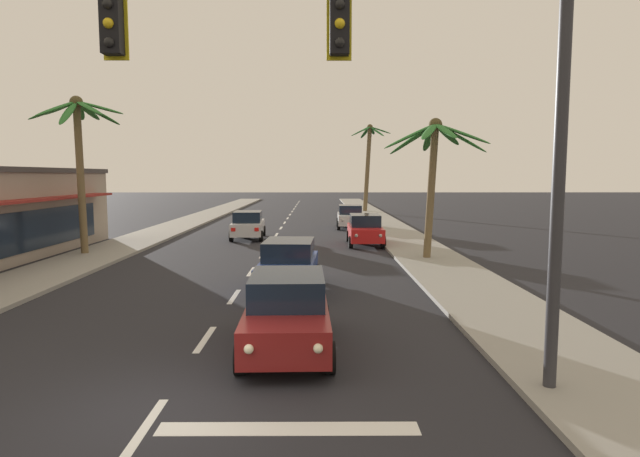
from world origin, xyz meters
name	(u,v)px	position (x,y,z in m)	size (l,w,h in m)	color
ground_plane	(156,412)	(0.00, 0.00, 0.00)	(220.00, 220.00, 0.00)	#232328
sidewalk_right	(412,245)	(7.80, 20.00, 0.07)	(3.20, 110.00, 0.14)	gray
sidewalk_left	(124,245)	(-7.80, 20.00, 0.07)	(3.20, 110.00, 0.14)	gray
lane_markings	(277,246)	(0.46, 20.19, 0.00)	(4.28, 89.28, 0.01)	silver
traffic_signal_mast	(355,76)	(3.27, 0.67, 5.49)	(11.38, 0.41, 7.61)	#2D2D33
sedan_lead_at_stop_bar	(287,312)	(1.99, 3.08, 0.85)	(2.03, 4.48, 1.68)	maroon
sedan_third_in_queue	(289,265)	(1.69, 9.15, 0.85)	(2.12, 4.51, 1.68)	navy
sedan_oncoming_far	(248,225)	(-1.55, 23.53, 0.85)	(2.10, 4.51, 1.68)	silver
sedan_parked_nearest_kerb	(350,216)	(5.06, 30.00, 0.85)	(2.02, 4.48, 1.68)	silver
sedan_parked_mid_kerb	(365,229)	(5.31, 20.74, 0.85)	(1.98, 4.47, 1.68)	red
palm_left_second	(78,136)	(-8.57, 16.78, 5.66)	(4.32, 4.13, 7.54)	brown
palm_right_second	(434,152)	(7.85, 15.38, 4.86)	(4.61, 4.81, 6.38)	brown
palm_right_farthest	(368,155)	(7.95, 46.38, 5.88)	(4.20, 4.21, 9.07)	brown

